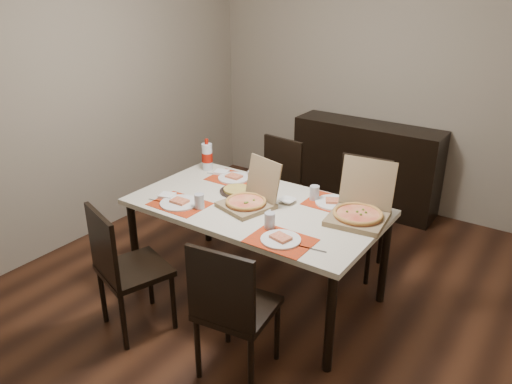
# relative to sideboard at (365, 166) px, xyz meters

# --- Properties ---
(ground) EXTENTS (3.80, 4.00, 0.02)m
(ground) POSITION_rel_sideboard_xyz_m (0.00, -1.78, -0.46)
(ground) COLOR #3E2113
(ground) RESTS_ON ground
(room_walls) EXTENTS (3.84, 4.02, 2.62)m
(room_walls) POSITION_rel_sideboard_xyz_m (0.00, -1.35, 1.28)
(room_walls) COLOR gray
(room_walls) RESTS_ON ground
(sideboard) EXTENTS (1.50, 0.40, 0.90)m
(sideboard) POSITION_rel_sideboard_xyz_m (0.00, 0.00, 0.00)
(sideboard) COLOR black
(sideboard) RESTS_ON ground
(dining_table) EXTENTS (1.80, 1.00, 0.75)m
(dining_table) POSITION_rel_sideboard_xyz_m (-0.04, -1.96, 0.23)
(dining_table) COLOR beige
(dining_table) RESTS_ON ground
(chair_near_left) EXTENTS (0.53, 0.53, 0.93)m
(chair_near_left) POSITION_rel_sideboard_xyz_m (-0.51, -2.83, 0.06)
(chair_near_left) COLOR black
(chair_near_left) RESTS_ON ground
(chair_near_right) EXTENTS (0.47, 0.47, 0.93)m
(chair_near_right) POSITION_rel_sideboard_xyz_m (0.35, -2.77, 0.06)
(chair_near_right) COLOR black
(chair_near_right) RESTS_ON ground
(chair_far_left) EXTENTS (0.46, 0.46, 0.93)m
(chair_far_left) POSITION_rel_sideboard_xyz_m (-0.42, -1.10, 0.06)
(chair_far_left) COLOR black
(chair_far_left) RESTS_ON ground
(chair_far_right) EXTENTS (0.46, 0.46, 0.93)m
(chair_far_right) POSITION_rel_sideboard_xyz_m (0.42, -1.14, 0.06)
(chair_far_right) COLOR black
(chair_far_right) RESTS_ON ground
(setting_near_left) EXTENTS (0.45, 0.30, 0.11)m
(setting_near_left) POSITION_rel_sideboard_xyz_m (-0.48, -2.26, 0.32)
(setting_near_left) COLOR #BC2C0C
(setting_near_left) RESTS_ON dining_table
(setting_near_right) EXTENTS (0.50, 0.30, 0.11)m
(setting_near_right) POSITION_rel_sideboard_xyz_m (0.35, -2.29, 0.32)
(setting_near_right) COLOR #BC2C0C
(setting_near_right) RESTS_ON dining_table
(setting_far_left) EXTENTS (0.48, 0.30, 0.11)m
(setting_far_left) POSITION_rel_sideboard_xyz_m (-0.44, -1.66, 0.32)
(setting_far_left) COLOR #BC2C0C
(setting_far_left) RESTS_ON dining_table
(setting_far_right) EXTENTS (0.48, 0.30, 0.11)m
(setting_far_right) POSITION_rel_sideboard_xyz_m (0.38, -1.64, 0.32)
(setting_far_right) COLOR #BC2C0C
(setting_far_right) RESTS_ON dining_table
(napkin_loose) EXTENTS (0.16, 0.16, 0.02)m
(napkin_loose) POSITION_rel_sideboard_xyz_m (0.04, -2.03, 0.31)
(napkin_loose) COLOR white
(napkin_loose) RESTS_ON dining_table
(pizza_box_center) EXTENTS (0.41, 0.43, 0.33)m
(pizza_box_center) POSITION_rel_sideboard_xyz_m (-0.06, -2.01, 0.35)
(pizza_box_center) COLOR olive
(pizza_box_center) RESTS_ON dining_table
(pizza_box_right) EXTENTS (0.42, 0.46, 0.38)m
(pizza_box_right) POSITION_rel_sideboard_xyz_m (0.67, -1.76, 0.36)
(pizza_box_right) COLOR olive
(pizza_box_right) RESTS_ON dining_table
(faina_plate) EXTENTS (0.26, 0.26, 0.03)m
(faina_plate) POSITION_rel_sideboard_xyz_m (-0.29, -1.86, 0.31)
(faina_plate) COLOR black
(faina_plate) RESTS_ON dining_table
(dip_bowl) EXTENTS (0.12, 0.12, 0.03)m
(dip_bowl) POSITION_rel_sideboard_xyz_m (0.13, -1.80, 0.31)
(dip_bowl) COLOR white
(dip_bowl) RESTS_ON dining_table
(soda_bottle) EXTENTS (0.09, 0.09, 0.27)m
(soda_bottle) POSITION_rel_sideboard_xyz_m (-0.78, -1.61, 0.41)
(soda_bottle) COLOR silver
(soda_bottle) RESTS_ON dining_table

